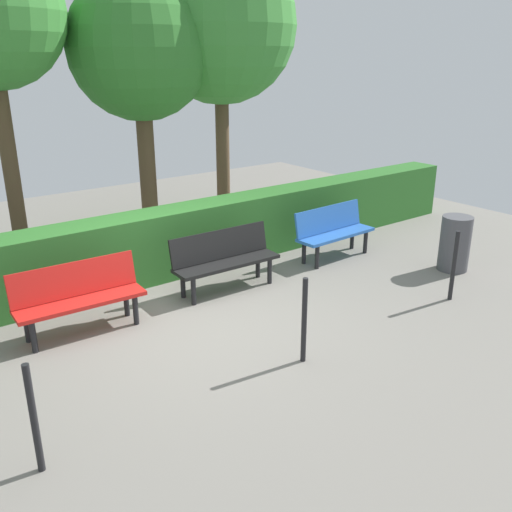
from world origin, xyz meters
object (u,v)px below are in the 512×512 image
(bench_black, at_px, (224,257))
(tree_near, at_px, (220,27))
(tree_mid, at_px, (139,50))
(trash_bin, at_px, (455,243))
(bench_red, at_px, (78,295))
(bench_blue, at_px, (333,230))

(bench_black, distance_m, tree_near, 4.60)
(tree_mid, height_order, trash_bin, tree_mid)
(bench_red, bearing_deg, trash_bin, 166.69)
(bench_black, height_order, tree_mid, tree_mid)
(bench_black, bearing_deg, trash_bin, 156.36)
(bench_black, xyz_separation_m, bench_red, (2.16, 0.02, -0.00))
(bench_blue, height_order, tree_mid, tree_mid)
(bench_blue, relative_size, tree_near, 0.29)
(bench_blue, distance_m, bench_red, 4.36)
(tree_near, bearing_deg, trash_bin, 109.28)
(bench_blue, distance_m, tree_mid, 4.46)
(tree_mid, xyz_separation_m, trash_bin, (-3.03, 4.46, -2.87))
(bench_black, relative_size, bench_red, 1.03)
(bench_blue, height_order, bench_black, same)
(bench_red, relative_size, trash_bin, 1.79)
(bench_blue, distance_m, trash_bin, 1.94)
(bench_blue, bearing_deg, tree_near, -84.42)
(bench_red, distance_m, tree_near, 5.81)
(bench_blue, bearing_deg, bench_red, -1.80)
(bench_blue, height_order, trash_bin, trash_bin)
(bench_black, bearing_deg, bench_red, 1.96)
(tree_near, relative_size, trash_bin, 5.84)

